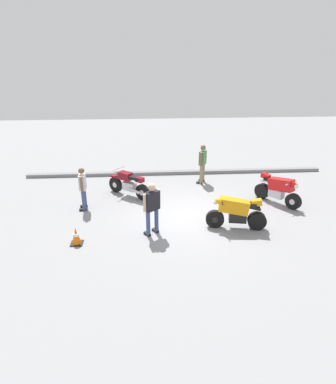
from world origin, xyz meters
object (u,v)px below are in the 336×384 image
at_px(motorcycle_orange_sportbike, 236,212).
at_px(motorcycle_maroon_cruiser, 129,184).
at_px(person_in_white_shirt, 83,186).
at_px(traffic_cone, 76,236).
at_px(motorcycle_red_sportbike, 278,189).
at_px(person_in_green_shirt, 203,161).
at_px(person_in_black_shirt, 152,206).

xyz_separation_m(motorcycle_orange_sportbike, motorcycle_maroon_cruiser, (-3.57, 3.00, -0.07)).
height_order(motorcycle_maroon_cruiser, person_in_white_shirt, person_in_white_shirt).
distance_m(person_in_white_shirt, traffic_cone, 2.58).
xyz_separation_m(motorcycle_orange_sportbike, motorcycle_red_sportbike, (2.11, 1.85, 0.00)).
distance_m(motorcycle_red_sportbike, person_in_green_shirt, 3.52).
bearing_deg(traffic_cone, motorcycle_red_sportbike, 19.26).
xyz_separation_m(motorcycle_orange_sportbike, traffic_cone, (-5.01, -0.64, -0.33)).
relative_size(motorcycle_orange_sportbike, traffic_cone, 3.69).
bearing_deg(person_in_green_shirt, person_in_white_shirt, 52.80).
height_order(motorcycle_orange_sportbike, motorcycle_red_sportbike, same).
height_order(motorcycle_orange_sportbike, motorcycle_maroon_cruiser, motorcycle_orange_sportbike).
height_order(motorcycle_maroon_cruiser, person_in_black_shirt, person_in_black_shirt).
bearing_deg(motorcycle_orange_sportbike, traffic_cone, 17.17).
xyz_separation_m(motorcycle_orange_sportbike, person_in_white_shirt, (-5.15, 1.86, 0.30)).
distance_m(person_in_green_shirt, traffic_cone, 6.80).
bearing_deg(person_in_black_shirt, person_in_green_shirt, -65.39).
height_order(motorcycle_orange_sportbike, person_in_black_shirt, person_in_black_shirt).
relative_size(motorcycle_maroon_cruiser, person_in_white_shirt, 1.06).
height_order(person_in_green_shirt, traffic_cone, person_in_green_shirt).
relative_size(person_in_white_shirt, traffic_cone, 3.00).
distance_m(motorcycle_maroon_cruiser, person_in_black_shirt, 3.35).
bearing_deg(motorcycle_maroon_cruiser, person_in_white_shirt, 75.78).
relative_size(person_in_green_shirt, person_in_white_shirt, 1.08).
height_order(motorcycle_maroon_cruiser, person_in_green_shirt, person_in_green_shirt).
bearing_deg(person_in_white_shirt, traffic_cone, 90.91).
xyz_separation_m(person_in_white_shirt, traffic_cone, (0.15, -2.50, -0.63)).
bearing_deg(person_in_black_shirt, motorcycle_red_sportbike, -105.01).
bearing_deg(traffic_cone, person_in_green_shirt, 46.93).
xyz_separation_m(motorcycle_red_sportbike, motorcycle_maroon_cruiser, (-5.68, 1.15, -0.07)).
bearing_deg(motorcycle_maroon_cruiser, person_in_green_shirt, -117.72).
height_order(person_in_white_shirt, person_in_black_shirt, person_in_black_shirt).
relative_size(motorcycle_maroon_cruiser, traffic_cone, 3.17).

